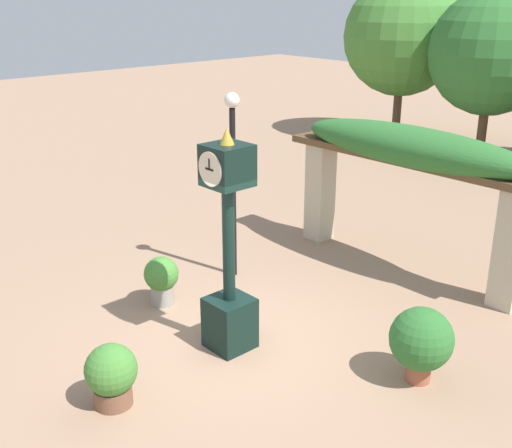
% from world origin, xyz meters
% --- Properties ---
extents(ground_plane, '(60.00, 60.00, 0.00)m').
position_xyz_m(ground_plane, '(0.00, 0.00, 0.00)').
color(ground_plane, '#9E7A60').
extents(pedestal_clock, '(0.59, 0.60, 3.17)m').
position_xyz_m(pedestal_clock, '(0.00, -0.11, 1.36)').
color(pedestal_clock, black).
rests_on(pedestal_clock, ground).
extents(pergola, '(5.10, 1.04, 2.63)m').
position_xyz_m(pergola, '(0.00, 3.97, 2.03)').
color(pergola, '#BCB299').
rests_on(pergola, ground).
extents(potted_plant_near_left, '(0.65, 0.65, 0.82)m').
position_xyz_m(potted_plant_near_left, '(0.08, -2.05, 0.43)').
color(potted_plant_near_left, brown).
rests_on(potted_plant_near_left, ground).
extents(potted_plant_near_right, '(0.83, 0.83, 1.03)m').
position_xyz_m(potted_plant_near_right, '(2.30, 1.17, 0.59)').
color(potted_plant_near_right, '#9E563D').
rests_on(potted_plant_near_right, ground).
extents(potted_plant_far_left, '(0.56, 0.56, 0.81)m').
position_xyz_m(potted_plant_far_left, '(-1.74, -0.07, 0.46)').
color(potted_plant_far_left, gray).
rests_on(potted_plant_far_left, ground).
extents(lamp_post, '(0.26, 0.26, 3.24)m').
position_xyz_m(lamp_post, '(-1.83, 1.53, 2.07)').
color(lamp_post, black).
rests_on(lamp_post, ground).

